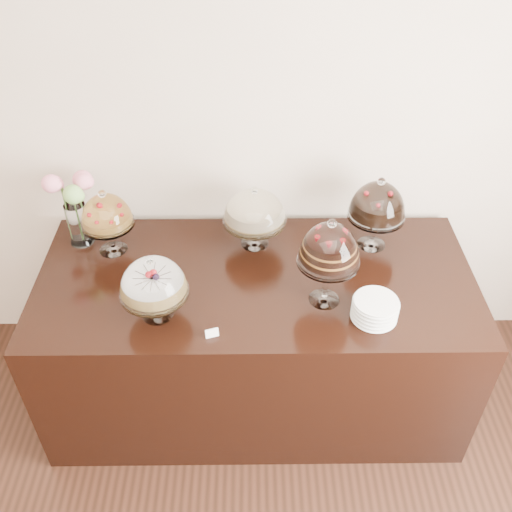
{
  "coord_description": "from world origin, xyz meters",
  "views": [
    {
      "loc": [
        0.26,
        0.32,
        2.81
      ],
      "look_at": [
        0.28,
        2.4,
        1.08
      ],
      "focal_mm": 40.0,
      "sensor_mm": 36.0,
      "label": 1
    }
  ],
  "objects_px": {
    "cake_stand_cheesecake": "(255,209)",
    "cake_stand_dark_choco": "(378,204)",
    "flower_vase": "(74,201)",
    "cake_stand_sugar_sponge": "(153,281)",
    "plate_stack": "(375,309)",
    "display_counter": "(256,338)",
    "cake_stand_fruit_tart": "(106,213)",
    "cake_stand_choco_layer": "(329,248)"
  },
  "relations": [
    {
      "from": "flower_vase",
      "to": "display_counter",
      "type": "bearing_deg",
      "value": -18.77
    },
    {
      "from": "display_counter",
      "to": "plate_stack",
      "type": "height_order",
      "value": "plate_stack"
    },
    {
      "from": "cake_stand_fruit_tart",
      "to": "plate_stack",
      "type": "bearing_deg",
      "value": -21.58
    },
    {
      "from": "cake_stand_fruit_tart",
      "to": "flower_vase",
      "type": "bearing_deg",
      "value": 153.89
    },
    {
      "from": "cake_stand_cheesecake",
      "to": "cake_stand_dark_choco",
      "type": "distance_m",
      "value": 0.63
    },
    {
      "from": "cake_stand_fruit_tart",
      "to": "plate_stack",
      "type": "distance_m",
      "value": 1.41
    },
    {
      "from": "cake_stand_choco_layer",
      "to": "cake_stand_cheesecake",
      "type": "xyz_separation_m",
      "value": [
        -0.33,
        0.44,
        -0.1
      ]
    },
    {
      "from": "display_counter",
      "to": "plate_stack",
      "type": "relative_size",
      "value": 10.56
    },
    {
      "from": "cake_stand_dark_choco",
      "to": "cake_stand_fruit_tart",
      "type": "distance_m",
      "value": 1.38
    },
    {
      "from": "cake_stand_cheesecake",
      "to": "plate_stack",
      "type": "height_order",
      "value": "cake_stand_cheesecake"
    },
    {
      "from": "cake_stand_dark_choco",
      "to": "cake_stand_fruit_tart",
      "type": "xyz_separation_m",
      "value": [
        -1.38,
        -0.03,
        -0.03
      ]
    },
    {
      "from": "cake_stand_sugar_sponge",
      "to": "flower_vase",
      "type": "distance_m",
      "value": 0.75
    },
    {
      "from": "cake_stand_cheesecake",
      "to": "flower_vase",
      "type": "xyz_separation_m",
      "value": [
        -0.93,
        0.04,
        0.03
      ]
    },
    {
      "from": "display_counter",
      "to": "cake_stand_cheesecake",
      "type": "height_order",
      "value": "cake_stand_cheesecake"
    },
    {
      "from": "plate_stack",
      "to": "display_counter",
      "type": "bearing_deg",
      "value": 152.37
    },
    {
      "from": "cake_stand_choco_layer",
      "to": "cake_stand_dark_choco",
      "type": "bearing_deg",
      "value": 54.86
    },
    {
      "from": "display_counter",
      "to": "cake_stand_dark_choco",
      "type": "xyz_separation_m",
      "value": [
        0.62,
        0.26,
        0.71
      ]
    },
    {
      "from": "display_counter",
      "to": "cake_stand_fruit_tart",
      "type": "xyz_separation_m",
      "value": [
        -0.76,
        0.23,
        0.68
      ]
    },
    {
      "from": "display_counter",
      "to": "cake_stand_choco_layer",
      "type": "distance_m",
      "value": 0.85
    },
    {
      "from": "cake_stand_sugar_sponge",
      "to": "plate_stack",
      "type": "xyz_separation_m",
      "value": [
        1.0,
        -0.03,
        -0.16
      ]
    },
    {
      "from": "flower_vase",
      "to": "cake_stand_fruit_tart",
      "type": "bearing_deg",
      "value": -26.11
    },
    {
      "from": "cake_stand_cheesecake",
      "to": "cake_stand_dark_choco",
      "type": "height_order",
      "value": "cake_stand_dark_choco"
    },
    {
      "from": "cake_stand_choco_layer",
      "to": "cake_stand_cheesecake",
      "type": "height_order",
      "value": "cake_stand_choco_layer"
    },
    {
      "from": "display_counter",
      "to": "cake_stand_cheesecake",
      "type": "xyz_separation_m",
      "value": [
        -0.0,
        0.27,
        0.67
      ]
    },
    {
      "from": "cake_stand_sugar_sponge",
      "to": "plate_stack",
      "type": "relative_size",
      "value": 1.69
    },
    {
      "from": "display_counter",
      "to": "cake_stand_fruit_tart",
      "type": "relative_size",
      "value": 5.9
    },
    {
      "from": "cake_stand_sugar_sponge",
      "to": "cake_stand_fruit_tart",
      "type": "relative_size",
      "value": 0.94
    },
    {
      "from": "cake_stand_choco_layer",
      "to": "cake_stand_dark_choco",
      "type": "height_order",
      "value": "cake_stand_choco_layer"
    },
    {
      "from": "flower_vase",
      "to": "plate_stack",
      "type": "distance_m",
      "value": 1.61
    },
    {
      "from": "flower_vase",
      "to": "cake_stand_sugar_sponge",
      "type": "bearing_deg",
      "value": -50.17
    },
    {
      "from": "cake_stand_sugar_sponge",
      "to": "flower_vase",
      "type": "height_order",
      "value": "flower_vase"
    },
    {
      "from": "cake_stand_fruit_tart",
      "to": "plate_stack",
      "type": "relative_size",
      "value": 1.79
    },
    {
      "from": "display_counter",
      "to": "cake_stand_sugar_sponge",
      "type": "distance_m",
      "value": 0.84
    },
    {
      "from": "cake_stand_sugar_sponge",
      "to": "cake_stand_cheesecake",
      "type": "xyz_separation_m",
      "value": [
        0.46,
        0.53,
        0.01
      ]
    },
    {
      "from": "cake_stand_dark_choco",
      "to": "plate_stack",
      "type": "height_order",
      "value": "cake_stand_dark_choco"
    },
    {
      "from": "cake_stand_dark_choco",
      "to": "cake_stand_fruit_tart",
      "type": "relative_size",
      "value": 1.12
    },
    {
      "from": "cake_stand_choco_layer",
      "to": "cake_stand_cheesecake",
      "type": "bearing_deg",
      "value": 127.13
    },
    {
      "from": "display_counter",
      "to": "cake_stand_fruit_tart",
      "type": "height_order",
      "value": "cake_stand_fruit_tart"
    },
    {
      "from": "cake_stand_sugar_sponge",
      "to": "plate_stack",
      "type": "distance_m",
      "value": 1.02
    },
    {
      "from": "display_counter",
      "to": "cake_stand_dark_choco",
      "type": "height_order",
      "value": "cake_stand_dark_choco"
    },
    {
      "from": "cake_stand_choco_layer",
      "to": "flower_vase",
      "type": "height_order",
      "value": "cake_stand_choco_layer"
    },
    {
      "from": "cake_stand_cheesecake",
      "to": "flower_vase",
      "type": "relative_size",
      "value": 0.82
    }
  ]
}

